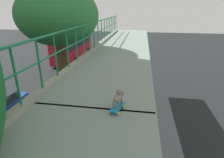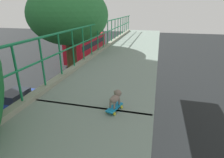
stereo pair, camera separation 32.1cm
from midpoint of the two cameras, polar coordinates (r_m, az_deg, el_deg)
The scene contains 9 objects.
bridge_pier at distance 6.88m, azimuth 0.82°, elevation -22.97°, with size 1.17×1.17×5.17m, color slate.
overpass_deck at distance 3.02m, azimuth -12.48°, elevation -21.52°, with size 2.63×29.79×0.37m.
car_yellow_cab_third at distance 11.38m, azimuth -27.70°, elevation -17.82°, with size 1.75×3.99×1.47m.
car_blue_fourth at distance 15.79m, azimuth -27.59°, elevation -6.40°, with size 1.75×4.52×1.50m.
car_silver_fifth at distance 16.88m, azimuth -11.49°, elevation -2.74°, with size 1.74×4.07×1.32m.
city_bus at distance 28.95m, azimuth -7.46°, elevation 10.26°, with size 2.72×10.79×3.41m.
roadside_tree_mid at distance 8.99m, azimuth -12.34°, elevation 17.89°, with size 3.63×3.63×8.42m.
toy_skateboard at distance 3.55m, azimuth 3.39°, elevation -8.93°, with size 0.28×0.46×0.08m.
small_dog at distance 3.51m, azimuth 3.84°, elevation -5.60°, with size 0.22×0.37×0.30m.
Camera 2 is at (2.29, -1.91, 7.39)m, focal length 29.30 mm.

